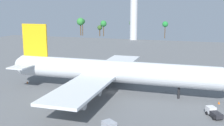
{
  "coord_description": "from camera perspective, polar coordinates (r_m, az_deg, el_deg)",
  "views": [
    {
      "loc": [
        23.9,
        -76.9,
        25.57
      ],
      "look_at": [
        0.0,
        0.0,
        9.0
      ],
      "focal_mm": 44.66,
      "sensor_mm": 36.0,
      "label": 1
    }
  ],
  "objects": [
    {
      "name": "ground_plane",
      "position": [
        84.49,
        0.0,
        -5.99
      ],
      "size": [
        268.46,
        268.46,
        0.0
      ],
      "primitive_type": "plane",
      "color": "slate"
    },
    {
      "name": "cargo_airplane",
      "position": [
        82.86,
        -0.19,
        -1.75
      ],
      "size": [
        67.12,
        59.88,
        20.0
      ],
      "color": "silver",
      "rests_on": "ground_plane"
    },
    {
      "name": "fuel_truck",
      "position": [
        70.46,
        20.09,
        -9.49
      ],
      "size": [
        3.95,
        5.36,
        2.01
      ],
      "color": "silver",
      "rests_on": "ground_plane"
    },
    {
      "name": "cargo_container_fore",
      "position": [
        59.49,
        -0.59,
        -12.78
      ],
      "size": [
        3.56,
        3.44,
        1.98
      ],
      "color": "#999EA8",
      "rests_on": "ground_plane"
    },
    {
      "name": "safety_cone_nose",
      "position": [
        79.82,
        21.05,
        -7.58
      ],
      "size": [
        0.52,
        0.52,
        0.75
      ],
      "primitive_type": "cone",
      "color": "orange",
      "rests_on": "ground_plane"
    },
    {
      "name": "safety_cone_tail",
      "position": [
        98.1,
        -16.96,
        -3.78
      ],
      "size": [
        0.51,
        0.51,
        0.73
      ],
      "primitive_type": "cone",
      "color": "orange",
      "rests_on": "ground_plane"
    },
    {
      "name": "control_tower",
      "position": [
        213.82,
        4.51,
        11.04
      ],
      "size": [
        10.75,
        10.75,
        38.54
      ],
      "color": "silver",
      "rests_on": "ground_plane"
    },
    {
      "name": "tree_line_backdrop",
      "position": [
        229.12,
        7.66,
        7.78
      ],
      "size": [
        151.32,
        6.55,
        15.37
      ],
      "color": "#51381E",
      "rests_on": "ground_plane"
    }
  ]
}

